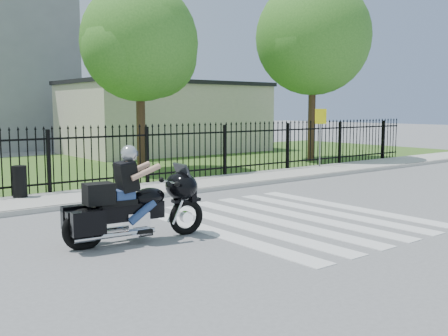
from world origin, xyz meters
TOP-DOWN VIEW (x-y plane):
  - ground at (0.00, 0.00)m, footprint 120.00×120.00m
  - crosswalk at (0.00, 0.00)m, footprint 5.00×5.50m
  - sidewalk at (0.00, 5.00)m, footprint 40.00×2.00m
  - curb at (0.00, 4.00)m, footprint 40.00×0.12m
  - grass_strip at (0.00, 12.00)m, footprint 40.00×12.00m
  - iron_fence at (0.00, 6.00)m, footprint 26.00×0.04m
  - tree_mid at (1.50, 9.00)m, footprint 4.20×4.20m
  - tree_right at (9.50, 8.00)m, footprint 5.00×5.00m
  - building_low at (7.00, 16.00)m, footprint 10.00×6.00m
  - building_low_roof at (7.00, 16.00)m, footprint 10.20×6.20m
  - motorcycle_rider at (-3.56, 0.37)m, footprint 2.67×1.02m
  - traffic_sign at (7.45, 5.69)m, footprint 0.47×0.18m
  - litter_bin at (-3.87, 5.70)m, footprint 0.47×0.47m

SIDE VIEW (x-z plane):
  - ground at x=0.00m, z-range 0.00..0.00m
  - crosswalk at x=0.00m, z-range 0.00..0.01m
  - grass_strip at x=0.00m, z-range 0.00..0.02m
  - sidewalk at x=0.00m, z-range 0.00..0.12m
  - curb at x=0.00m, z-range 0.00..0.12m
  - litter_bin at x=-3.87m, z-range 0.12..0.92m
  - motorcycle_rider at x=-3.56m, z-range -0.16..1.61m
  - iron_fence at x=0.00m, z-range 0.00..1.80m
  - traffic_sign at x=7.45m, z-range 0.59..2.79m
  - building_low at x=7.00m, z-range 0.00..3.50m
  - building_low_roof at x=7.00m, z-range 3.50..3.70m
  - tree_mid at x=1.50m, z-range 1.28..8.06m
  - tree_right at x=9.50m, z-range 1.44..9.34m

